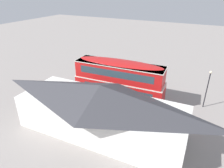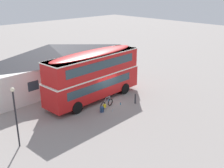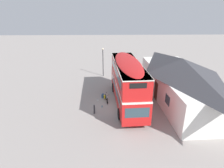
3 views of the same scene
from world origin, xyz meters
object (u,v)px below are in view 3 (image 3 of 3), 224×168
(double_decker_bus, at_px, (127,81))
(kerb_bollard, at_px, (94,109))
(street_lamp, at_px, (103,59))
(touring_bicycle, at_px, (106,98))
(water_bottle_clear_plastic, at_px, (98,100))
(backpack_on_ground, at_px, (103,96))
(water_bottle_blue_sports, at_px, (102,106))

(double_decker_bus, bearing_deg, kerb_bollard, -58.08)
(street_lamp, relative_size, kerb_bollard, 4.47)
(touring_bicycle, relative_size, water_bottle_clear_plastic, 6.71)
(double_decker_bus, height_order, backpack_on_ground, double_decker_bus)
(double_decker_bus, distance_m, street_lamp, 9.55)
(backpack_on_ground, bearing_deg, kerb_bollard, -12.37)
(double_decker_bus, relative_size, street_lamp, 2.41)
(kerb_bollard, bearing_deg, backpack_on_ground, 167.63)
(backpack_on_ground, height_order, kerb_bollard, kerb_bollard)
(touring_bicycle, bearing_deg, street_lamp, -176.88)
(touring_bicycle, xyz_separation_m, street_lamp, (-8.68, -0.47, 2.33))
(double_decker_bus, height_order, kerb_bollard, double_decker_bus)
(water_bottle_clear_plastic, distance_m, street_lamp, 8.90)
(water_bottle_clear_plastic, relative_size, street_lamp, 0.06)
(double_decker_bus, height_order, touring_bicycle, double_decker_bus)
(touring_bicycle, xyz_separation_m, backpack_on_ground, (-0.94, -0.41, -0.10))
(water_bottle_clear_plastic, bearing_deg, double_decker_bus, 78.55)
(street_lamp, bearing_deg, double_decker_bus, 16.58)
(touring_bicycle, distance_m, water_bottle_blue_sports, 1.47)
(street_lamp, height_order, kerb_bollard, street_lamp)
(double_decker_bus, bearing_deg, water_bottle_clear_plastic, -101.45)
(backpack_on_ground, distance_m, water_bottle_clear_plastic, 0.94)
(touring_bicycle, xyz_separation_m, kerb_bollard, (2.62, -1.19, 0.13))
(backpack_on_ground, relative_size, water_bottle_clear_plastic, 2.09)
(backpack_on_ground, bearing_deg, water_bottle_blue_sports, -1.09)
(backpack_on_ground, xyz_separation_m, street_lamp, (-7.75, -0.06, 2.43))
(touring_bicycle, distance_m, kerb_bollard, 2.88)
(water_bottle_clear_plastic, xyz_separation_m, kerb_bollard, (2.79, -0.24, 0.38))
(touring_bicycle, distance_m, street_lamp, 9.00)
(touring_bicycle, distance_m, backpack_on_ground, 1.03)
(water_bottle_blue_sports, bearing_deg, backpack_on_ground, 178.91)
(backpack_on_ground, height_order, street_lamp, street_lamp)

